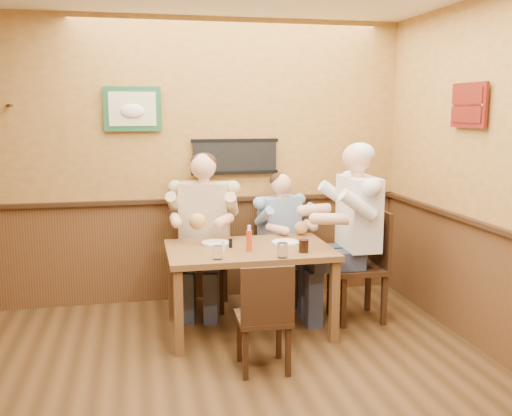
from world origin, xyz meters
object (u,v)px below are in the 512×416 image
(chair_back_right, at_px, (279,260))
(diner_white_elder, at_px, (358,242))
(chair_right_end, at_px, (357,265))
(water_glass_mid, at_px, (283,250))
(diner_tan_shirt, at_px, (205,240))
(hot_sauce_bottle, at_px, (249,239))
(chair_near_side, at_px, (263,315))
(cola_tumbler, at_px, (304,246))
(pepper_shaker, at_px, (231,243))
(dining_table, at_px, (249,258))
(chair_back_left, at_px, (205,260))
(water_glass_left, at_px, (218,252))
(diner_blue_polo, at_px, (279,243))
(salt_shaker, at_px, (223,246))

(chair_back_right, height_order, diner_white_elder, diner_white_elder)
(chair_back_right, distance_m, chair_right_end, 0.89)
(chair_back_right, relative_size, water_glass_mid, 6.71)
(diner_tan_shirt, distance_m, hot_sauce_bottle, 0.85)
(chair_near_side, height_order, water_glass_mid, water_glass_mid)
(water_glass_mid, relative_size, cola_tumbler, 1.14)
(pepper_shaker, bearing_deg, diner_tan_shirt, 102.66)
(diner_tan_shirt, xyz_separation_m, diner_white_elder, (1.32, -0.59, 0.05))
(diner_tan_shirt, bearing_deg, chair_right_end, -9.35)
(dining_table, height_order, diner_tan_shirt, diner_tan_shirt)
(chair_back_left, xyz_separation_m, diner_white_elder, (1.32, -0.59, 0.25))
(chair_near_side, xyz_separation_m, diner_white_elder, (1.07, 0.82, 0.31))
(water_glass_left, distance_m, cola_tumbler, 0.73)
(water_glass_left, bearing_deg, diner_white_elder, 16.73)
(cola_tumbler, bearing_deg, chair_near_side, -132.67)
(hot_sauce_bottle, height_order, pepper_shaker, hot_sauce_bottle)
(chair_near_side, xyz_separation_m, hot_sauce_bottle, (0.02, 0.63, 0.43))
(chair_back_right, xyz_separation_m, water_glass_mid, (-0.27, -1.15, 0.40))
(chair_right_end, bearing_deg, dining_table, -84.62)
(chair_right_end, xyz_separation_m, cola_tumbler, (-0.61, -0.33, 0.29))
(diner_white_elder, xyz_separation_m, water_glass_mid, (-0.83, -0.46, 0.08))
(chair_back_left, bearing_deg, diner_tan_shirt, 14.69)
(diner_tan_shirt, relative_size, water_glass_left, 12.37)
(diner_white_elder, bearing_deg, dining_table, -84.62)
(chair_near_side, xyz_separation_m, diner_blue_polo, (0.51, 1.51, 0.17))
(chair_back_right, distance_m, chair_near_side, 1.60)
(chair_back_right, relative_size, diner_tan_shirt, 0.60)
(water_glass_mid, xyz_separation_m, hot_sauce_bottle, (-0.22, 0.27, 0.04))
(diner_tan_shirt, distance_m, diner_blue_polo, 0.78)
(salt_shaker, bearing_deg, dining_table, 16.45)
(dining_table, xyz_separation_m, chair_right_end, (1.02, 0.07, -0.15))
(chair_near_side, bearing_deg, water_glass_left, -55.43)
(diner_blue_polo, relative_size, water_glass_left, 10.60)
(dining_table, bearing_deg, chair_back_right, 58.72)
(cola_tumbler, height_order, salt_shaker, cola_tumbler)
(diner_blue_polo, bearing_deg, water_glass_left, -142.33)
(cola_tumbler, bearing_deg, pepper_shaker, 153.69)
(chair_back_right, bearing_deg, salt_shaker, -146.65)
(salt_shaker, bearing_deg, cola_tumbler, -16.34)
(chair_back_left, bearing_deg, diner_blue_polo, 22.16)
(hot_sauce_bottle, relative_size, salt_shaker, 2.36)
(diner_blue_polo, bearing_deg, dining_table, -138.00)
(diner_white_elder, height_order, cola_tumbler, diner_white_elder)
(diner_white_elder, relative_size, water_glass_left, 13.27)
(dining_table, xyz_separation_m, chair_back_left, (-0.30, 0.66, -0.18))
(chair_near_side, distance_m, hot_sauce_bottle, 0.76)
(chair_back_right, height_order, chair_right_end, chair_right_end)
(diner_white_elder, distance_m, water_glass_mid, 0.95)
(chair_near_side, bearing_deg, chair_right_end, -140.51)
(dining_table, xyz_separation_m, chair_near_side, (-0.05, -0.75, -0.24))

